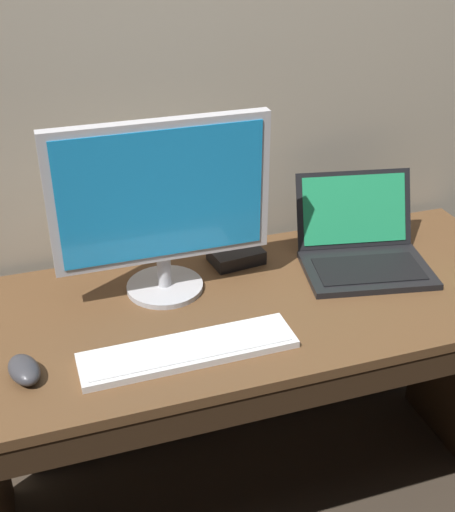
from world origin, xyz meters
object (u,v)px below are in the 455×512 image
at_px(wired_keyboard, 189,350).
at_px(computer_mouse, 24,370).
at_px(external_drive_box, 237,255).
at_px(external_monitor, 162,202).
at_px(laptop_black, 363,252).

height_order(wired_keyboard, computer_mouse, computer_mouse).
distance_m(wired_keyboard, external_drive_box, 0.43).
bearing_deg(external_monitor, wired_keyboard, -92.60).
xyz_separation_m(laptop_black, external_monitor, (-0.55, 0.03, 0.22)).
distance_m(laptop_black, external_monitor, 0.59).
xyz_separation_m(wired_keyboard, computer_mouse, (-0.36, 0.03, 0.01)).
height_order(laptop_black, external_monitor, external_monitor).
distance_m(computer_mouse, external_drive_box, 0.68).
bearing_deg(external_drive_box, wired_keyboard, -123.31).
bearing_deg(computer_mouse, external_monitor, 17.29).
xyz_separation_m(laptop_black, external_drive_box, (-0.33, 0.13, -0.02)).
bearing_deg(computer_mouse, external_drive_box, 13.60).
bearing_deg(external_drive_box, laptop_black, -21.17).
height_order(wired_keyboard, external_drive_box, external_drive_box).
bearing_deg(laptop_black, external_monitor, 176.55).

